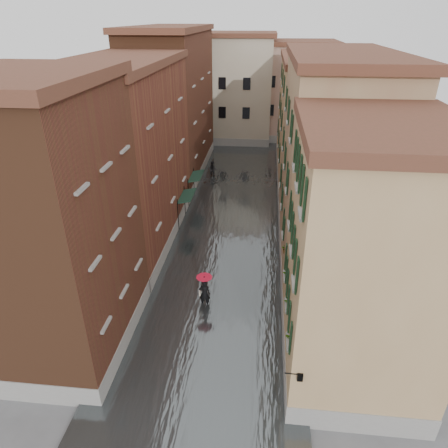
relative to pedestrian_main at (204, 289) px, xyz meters
The scene contains 16 objects.
ground 1.96m from the pedestrian_main, 69.71° to the right, with size 120.00×120.00×0.00m, color #58585B.
floodwater 11.64m from the pedestrian_main, 87.39° to the left, with size 10.00×60.00×0.20m, color #404547.
building_left_near 9.02m from the pedestrian_main, 152.12° to the right, with size 6.00×8.00×13.00m, color brown.
building_left_mid 11.16m from the pedestrian_main, 130.51° to the left, with size 6.00×14.00×12.50m, color brown.
building_left_far 24.18m from the pedestrian_main, 106.00° to the left, with size 6.00×16.00×14.00m, color brown.
building_right_near 9.42m from the pedestrian_main, 24.47° to the right, with size 6.00×8.00×11.50m, color tan.
building_right_mid 11.91m from the pedestrian_main, 45.18° to the left, with size 6.00×14.00×13.00m, color tan.
building_right_far 24.22m from the pedestrian_main, 71.56° to the left, with size 6.00×16.00×11.50m, color tan.
building_end_cream 37.03m from the pedestrian_main, 93.87° to the left, with size 12.00×9.00×13.00m, color #C1B39A.
building_end_pink 39.41m from the pedestrian_main, 80.40° to the left, with size 10.00×9.00×12.00m, color tan.
awning_near 10.76m from the pedestrian_main, 106.08° to the left, with size 1.09×2.78×2.80m.
awning_far 15.06m from the pedestrian_main, 101.38° to the left, with size 1.09×2.87×2.80m.
wall_lantern 9.05m from the pedestrian_main, 56.81° to the right, with size 0.71×0.22×0.35m.
window_planters 5.55m from the pedestrian_main, 23.49° to the right, with size 0.59×8.14×0.84m.
pedestrian_main is the anchor object (origin of this frame).
pedestrian_far 21.14m from the pedestrian_main, 96.18° to the left, with size 0.87×0.68×1.79m, color black.
Camera 1 is at (2.58, -17.13, 15.34)m, focal length 32.00 mm.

